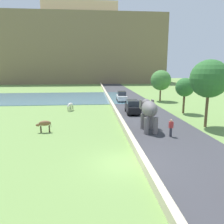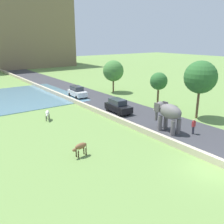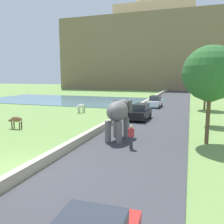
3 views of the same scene
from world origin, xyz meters
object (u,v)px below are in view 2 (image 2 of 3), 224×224
Objects in this scene: elephant at (168,113)px; cow_white at (47,113)px; person_beside_elephant at (194,126)px; car_black at (118,106)px; cow_brown at (80,147)px; car_white at (77,92)px.

elephant is 2.51× the size of cow_white.
person_beside_elephant is 0.40× the size of car_black.
elephant is at bearing -2.68° from cow_brown.
car_black is 1.00× the size of car_white.
car_black reaches higher than person_beside_elephant.
cow_white is (-9.98, 12.94, -0.04)m from person_beside_elephant.
person_beside_elephant is 1.15× the size of cow_brown.
car_black reaches higher than cow_white.
car_white is 2.93× the size of cow_white.
cow_white is at bearing -135.68° from car_white.
person_beside_elephant is 11.69m from cow_brown.
person_beside_elephant is 10.44m from car_black.
car_white is at bearing 44.32° from cow_white.
car_white is 11.85m from cow_white.
car_black is 8.87m from cow_white.
person_beside_elephant is at bearing -53.89° from elephant.
elephant is 19.20m from car_white.
cow_brown is at bearing -141.76° from car_black.
car_black is at bearing -90.00° from car_white.
elephant reaches higher than car_black.
elephant is 2.79m from person_beside_elephant.
person_beside_elephant is 16.34m from cow_white.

